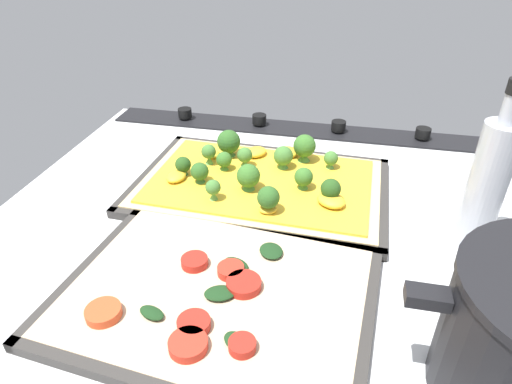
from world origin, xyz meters
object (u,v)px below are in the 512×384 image
baking_tray_front (261,188)px  baking_tray_back (217,296)px  veggie_pizza_back (215,293)px  broccoli_pizza (261,178)px  oil_bottle (488,183)px

baking_tray_front → baking_tray_back: bearing=89.7°
baking_tray_back → veggie_pizza_back: veggie_pizza_back is taller
broccoli_pizza → oil_bottle: (-29.56, 7.31, 7.08)cm
broccoli_pizza → baking_tray_back: bearing=89.9°
baking_tray_front → veggie_pizza_back: size_ratio=1.16×
veggie_pizza_back → broccoli_pizza: bearing=-90.3°
baking_tray_back → baking_tray_front: bearing=-90.3°
baking_tray_front → veggie_pizza_back: 24.06cm
broccoli_pizza → veggie_pizza_back: broccoli_pizza is taller
broccoli_pizza → oil_bottle: 31.26cm
baking_tray_back → veggie_pizza_back: bearing=72.0°
baking_tray_front → oil_bottle: (-29.47, 6.87, 8.66)cm
baking_tray_back → veggie_pizza_back: 0.77cm
baking_tray_front → broccoli_pizza: 1.64cm
oil_bottle → broccoli_pizza: bearing=-13.9°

